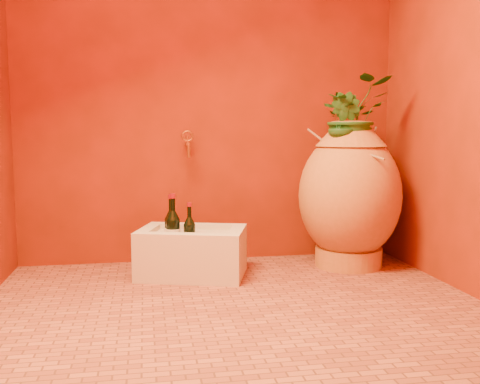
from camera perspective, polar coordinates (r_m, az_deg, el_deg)
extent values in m
plane|color=#984C31|center=(2.73, -0.48, -11.94)|extent=(2.50, 2.50, 0.00)
cube|color=#5F1C05|center=(3.60, -3.23, 12.60)|extent=(2.50, 0.02, 2.50)
cube|color=#5F1C05|center=(3.09, 23.71, 13.15)|extent=(0.02, 2.00, 2.50)
cylinder|color=#B36F32|center=(3.54, 11.48, -6.76)|extent=(0.54, 0.54, 0.12)
ellipsoid|color=#B36F32|center=(3.48, 11.62, -0.39)|extent=(0.82, 0.82, 0.81)
cone|color=#B36F32|center=(3.45, 11.76, 5.82)|extent=(0.56, 0.56, 0.12)
torus|color=#B36F32|center=(3.45, 11.79, 7.00)|extent=(0.34, 0.34, 0.05)
cylinder|color=olive|center=(3.38, 10.77, 3.89)|extent=(0.36, 0.31, 0.33)
cylinder|color=olive|center=(3.34, 12.18, 4.44)|extent=(0.21, 0.41, 0.12)
cylinder|color=olive|center=(3.42, 13.80, 4.74)|extent=(0.20, 0.29, 0.25)
cube|color=#BEB39E|center=(3.24, -5.12, -6.66)|extent=(0.71, 0.58, 0.26)
cube|color=#BEB39E|center=(3.37, -5.39, -3.64)|extent=(0.61, 0.25, 0.03)
cube|color=#BEB39E|center=(3.04, -4.87, -4.73)|extent=(0.61, 0.25, 0.03)
cube|color=#BEB39E|center=(3.20, -9.94, -4.26)|extent=(0.15, 0.27, 0.03)
cube|color=#BEB39E|center=(3.24, -0.41, -4.02)|extent=(0.15, 0.27, 0.03)
cylinder|color=black|center=(3.16, -7.14, -4.66)|extent=(0.08, 0.08, 0.19)
cone|color=black|center=(3.14, -7.17, -2.46)|extent=(0.08, 0.08, 0.05)
cylinder|color=black|center=(3.13, -7.19, -1.30)|extent=(0.03, 0.03, 0.07)
cylinder|color=maroon|center=(3.13, -7.20, -0.43)|extent=(0.03, 0.03, 0.03)
cylinder|color=silver|center=(3.16, -7.14, -4.66)|extent=(0.08, 0.08, 0.09)
cylinder|color=black|center=(3.17, -5.40, -4.91)|extent=(0.07, 0.07, 0.16)
cone|color=black|center=(3.15, -5.42, -3.06)|extent=(0.07, 0.07, 0.05)
cylinder|color=black|center=(3.14, -5.43, -2.08)|extent=(0.02, 0.02, 0.06)
cylinder|color=maroon|center=(3.13, -5.44, -1.35)|extent=(0.03, 0.03, 0.02)
cylinder|color=silver|center=(3.17, -5.40, -4.91)|extent=(0.07, 0.07, 0.07)
cylinder|color=black|center=(3.23, -7.32, -4.51)|extent=(0.08, 0.08, 0.19)
cone|color=black|center=(3.21, -7.35, -2.42)|extent=(0.08, 0.08, 0.05)
cylinder|color=black|center=(3.20, -7.37, -1.31)|extent=(0.03, 0.03, 0.07)
cylinder|color=maroon|center=(3.19, -7.38, -0.48)|extent=(0.03, 0.03, 0.03)
cylinder|color=silver|center=(3.23, -7.32, -4.51)|extent=(0.08, 0.08, 0.08)
cylinder|color=#A46A26|center=(3.49, -5.62, 5.10)|extent=(0.03, 0.15, 0.03)
cylinder|color=#A46A26|center=(3.42, -5.51, 4.37)|extent=(0.02, 0.02, 0.08)
torus|color=#A46A26|center=(3.49, -5.63, 5.96)|extent=(0.08, 0.01, 0.08)
cylinder|color=#A46A26|center=(3.49, -5.62, 5.53)|extent=(0.01, 0.01, 0.05)
imported|color=#1B4C1D|center=(3.46, 11.93, 7.94)|extent=(0.49, 0.44, 0.49)
imported|color=#1B4C1D|center=(3.35, 11.10, 7.04)|extent=(0.25, 0.27, 0.39)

